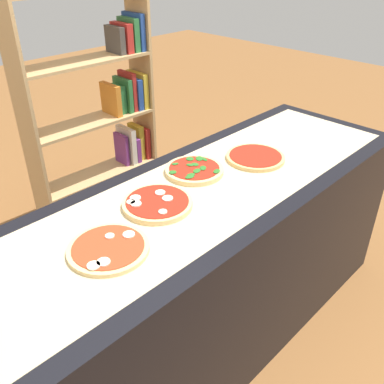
# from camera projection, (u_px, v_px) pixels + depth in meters

# --- Properties ---
(ground_plane) EXTENTS (12.00, 12.00, 0.00)m
(ground_plane) POSITION_uv_depth(u_px,v_px,m) (192.00, 341.00, 2.18)
(ground_plane) COLOR brown
(counter) EXTENTS (2.40, 0.72, 0.88)m
(counter) POSITION_uv_depth(u_px,v_px,m) (192.00, 277.00, 1.95)
(counter) COLOR black
(counter) RESTS_ON ground_plane
(parchment_paper) EXTENTS (2.26, 0.57, 0.00)m
(parchment_paper) POSITION_uv_depth(u_px,v_px,m) (192.00, 196.00, 1.72)
(parchment_paper) COLOR beige
(parchment_paper) RESTS_ON counter
(pizza_mozzarella_0) EXTENTS (0.28, 0.28, 0.02)m
(pizza_mozzarella_0) POSITION_uv_depth(u_px,v_px,m) (108.00, 248.00, 1.41)
(pizza_mozzarella_0) COLOR #E5C17F
(pizza_mozzarella_0) RESTS_ON parchment_paper
(pizza_mozzarella_1) EXTENTS (0.28, 0.28, 0.03)m
(pizza_mozzarella_1) POSITION_uv_depth(u_px,v_px,m) (157.00, 203.00, 1.65)
(pizza_mozzarella_1) COLOR #E5C17F
(pizza_mozzarella_1) RESTS_ON parchment_paper
(pizza_spinach_2) EXTENTS (0.26, 0.26, 0.03)m
(pizza_spinach_2) POSITION_uv_depth(u_px,v_px,m) (194.00, 170.00, 1.88)
(pizza_spinach_2) COLOR #E5C17F
(pizza_spinach_2) RESTS_ON parchment_paper
(pizza_plain_3) EXTENTS (0.28, 0.28, 0.02)m
(pizza_plain_3) POSITION_uv_depth(u_px,v_px,m) (255.00, 157.00, 1.99)
(pizza_plain_3) COLOR #DBB26B
(pizza_plain_3) RESTS_ON parchment_paper
(bookshelf) EXTENTS (0.86, 0.25, 1.54)m
(bookshelf) POSITION_uv_depth(u_px,v_px,m) (110.00, 122.00, 2.80)
(bookshelf) COLOR tan
(bookshelf) RESTS_ON ground_plane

